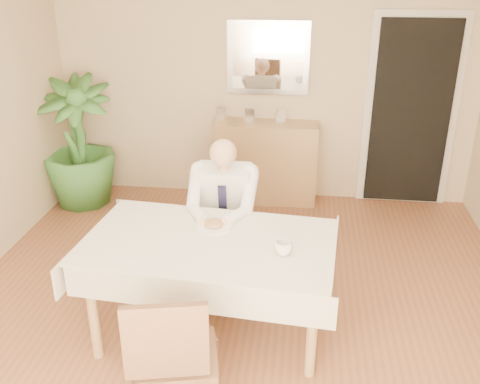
# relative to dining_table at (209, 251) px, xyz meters

# --- Properties ---
(room) EXTENTS (5.00, 5.02, 2.60)m
(room) POSITION_rel_dining_table_xyz_m (0.17, 0.04, 0.63)
(room) COLOR brown
(room) RESTS_ON ground
(doorway) EXTENTS (0.96, 0.07, 2.10)m
(doorway) POSITION_rel_dining_table_xyz_m (1.72, 2.50, 0.33)
(doorway) COLOR silver
(doorway) RESTS_ON ground
(mirror) EXTENTS (0.86, 0.04, 0.76)m
(mirror) POSITION_rel_dining_table_xyz_m (0.20, 2.51, 0.88)
(mirror) COLOR silver
(mirror) RESTS_ON room
(dining_table) EXTENTS (1.80, 1.16, 0.75)m
(dining_table) POSITION_rel_dining_table_xyz_m (0.00, 0.00, 0.00)
(dining_table) COLOR #977949
(dining_table) RESTS_ON ground
(chair_far) EXTENTS (0.43, 0.43, 0.89)m
(chair_far) POSITION_rel_dining_table_xyz_m (-0.00, 0.88, -0.17)
(chair_far) COLOR #3E291B
(chair_far) RESTS_ON ground
(chair_near) EXTENTS (0.53, 0.53, 0.94)m
(chair_near) POSITION_rel_dining_table_xyz_m (-0.04, -0.90, -0.14)
(chair_near) COLOR #3E291B
(chair_near) RESTS_ON ground
(seated_man) EXTENTS (0.48, 0.72, 1.24)m
(seated_man) POSITION_rel_dining_table_xyz_m (0.00, 0.59, 0.02)
(seated_man) COLOR white
(seated_man) RESTS_ON ground
(plate) EXTENTS (0.26, 0.26, 0.02)m
(plate) POSITION_rel_dining_table_xyz_m (0.01, 0.19, 0.09)
(plate) COLOR white
(plate) RESTS_ON dining_table
(food) EXTENTS (0.14, 0.14, 0.06)m
(food) POSITION_rel_dining_table_xyz_m (0.01, 0.19, 0.11)
(food) COLOR brown
(food) RESTS_ON dining_table
(knife) EXTENTS (0.01, 0.13, 0.01)m
(knife) POSITION_rel_dining_table_xyz_m (0.05, 0.13, 0.11)
(knife) COLOR silver
(knife) RESTS_ON dining_table
(fork) EXTENTS (0.01, 0.13, 0.01)m
(fork) POSITION_rel_dining_table_xyz_m (-0.03, 0.13, 0.11)
(fork) COLOR silver
(fork) RESTS_ON dining_table
(coffee_mug) EXTENTS (0.14, 0.14, 0.09)m
(coffee_mug) POSITION_rel_dining_table_xyz_m (0.51, -0.12, 0.13)
(coffee_mug) COLOR white
(coffee_mug) RESTS_ON dining_table
(sideboard) EXTENTS (1.13, 0.41, 0.89)m
(sideboard) POSITION_rel_dining_table_xyz_m (0.20, 2.36, -0.22)
(sideboard) COLOR #977949
(sideboard) RESTS_ON ground
(photo_frame_left) EXTENTS (0.10, 0.02, 0.14)m
(photo_frame_left) POSITION_rel_dining_table_xyz_m (-0.29, 2.40, 0.30)
(photo_frame_left) COLOR silver
(photo_frame_left) RESTS_ON sideboard
(photo_frame_center) EXTENTS (0.10, 0.02, 0.14)m
(photo_frame_center) POSITION_rel_dining_table_xyz_m (0.03, 2.40, 0.30)
(photo_frame_center) COLOR silver
(photo_frame_center) RESTS_ON sideboard
(photo_frame_right) EXTENTS (0.10, 0.02, 0.14)m
(photo_frame_right) POSITION_rel_dining_table_xyz_m (0.36, 2.43, 0.30)
(photo_frame_right) COLOR silver
(photo_frame_right) RESTS_ON sideboard
(potted_palm) EXTENTS (0.92, 0.92, 1.40)m
(potted_palm) POSITION_rel_dining_table_xyz_m (-1.78, 2.04, 0.03)
(potted_palm) COLOR #2E5F25
(potted_palm) RESTS_ON ground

